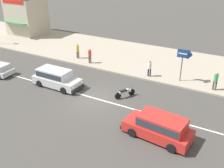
{
  "coord_description": "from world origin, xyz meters",
  "views": [
    {
      "loc": [
        10.22,
        -15.54,
        10.29
      ],
      "look_at": [
        0.61,
        1.57,
        0.8
      ],
      "focal_mm": 42.0,
      "sensor_mm": 36.0,
      "label": 1
    }
  ],
  "objects_px": {
    "minivan_red_3": "(159,127)",
    "pedestrian_far_end": "(216,79)",
    "pedestrian_near_clock": "(150,67)",
    "pedestrian_by_shop": "(78,50)",
    "minivan_silver_0": "(56,77)",
    "motorcycle_0": "(125,92)",
    "pedestrian_mid_kerb": "(90,55)",
    "shopfront_corner_warung": "(27,15)",
    "arrow_signboard": "(189,56)"
  },
  "relations": [
    {
      "from": "motorcycle_0",
      "to": "pedestrian_mid_kerb",
      "type": "xyz_separation_m",
      "value": [
        -6.55,
        4.69,
        0.65
      ]
    },
    {
      "from": "pedestrian_mid_kerb",
      "to": "minivan_silver_0",
      "type": "bearing_deg",
      "value": -86.7
    },
    {
      "from": "minivan_silver_0",
      "to": "motorcycle_0",
      "type": "bearing_deg",
      "value": 10.68
    },
    {
      "from": "pedestrian_by_shop",
      "to": "pedestrian_far_end",
      "type": "distance_m",
      "value": 14.71
    },
    {
      "from": "minivan_red_3",
      "to": "arrow_signboard",
      "type": "distance_m",
      "value": 8.93
    },
    {
      "from": "minivan_silver_0",
      "to": "shopfront_corner_warung",
      "type": "xyz_separation_m",
      "value": [
        -14.91,
        11.51,
        1.99
      ]
    },
    {
      "from": "pedestrian_far_end",
      "to": "pedestrian_near_clock",
      "type": "bearing_deg",
      "value": -179.48
    },
    {
      "from": "motorcycle_0",
      "to": "arrow_signboard",
      "type": "distance_m",
      "value": 6.52
    },
    {
      "from": "motorcycle_0",
      "to": "shopfront_corner_warung",
      "type": "bearing_deg",
      "value": 153.91
    },
    {
      "from": "pedestrian_near_clock",
      "to": "pedestrian_far_end",
      "type": "height_order",
      "value": "pedestrian_far_end"
    },
    {
      "from": "minivan_red_3",
      "to": "pedestrian_mid_kerb",
      "type": "relative_size",
      "value": 2.85
    },
    {
      "from": "arrow_signboard",
      "to": "pedestrian_near_clock",
      "type": "height_order",
      "value": "arrow_signboard"
    },
    {
      "from": "minivan_red_3",
      "to": "pedestrian_far_end",
      "type": "bearing_deg",
      "value": 77.36
    },
    {
      "from": "minivan_silver_0",
      "to": "pedestrian_far_end",
      "type": "bearing_deg",
      "value": 25.01
    },
    {
      "from": "minivan_red_3",
      "to": "pedestrian_mid_kerb",
      "type": "height_order",
      "value": "pedestrian_mid_kerb"
    },
    {
      "from": "arrow_signboard",
      "to": "pedestrian_by_shop",
      "type": "bearing_deg",
      "value": 178.52
    },
    {
      "from": "motorcycle_0",
      "to": "pedestrian_near_clock",
      "type": "distance_m",
      "value": 4.59
    },
    {
      "from": "minivan_silver_0",
      "to": "motorcycle_0",
      "type": "xyz_separation_m",
      "value": [
        6.21,
        1.17,
        -0.42
      ]
    },
    {
      "from": "motorcycle_0",
      "to": "pedestrian_by_shop",
      "type": "height_order",
      "value": "pedestrian_by_shop"
    },
    {
      "from": "pedestrian_near_clock",
      "to": "pedestrian_mid_kerb",
      "type": "distance_m",
      "value": 6.8
    },
    {
      "from": "pedestrian_by_shop",
      "to": "pedestrian_far_end",
      "type": "relative_size",
      "value": 0.99
    },
    {
      "from": "motorcycle_0",
      "to": "pedestrian_by_shop",
      "type": "distance_m",
      "value": 10.07
    },
    {
      "from": "minivan_red_3",
      "to": "pedestrian_near_clock",
      "type": "height_order",
      "value": "pedestrian_near_clock"
    },
    {
      "from": "motorcycle_0",
      "to": "pedestrian_near_clock",
      "type": "xyz_separation_m",
      "value": [
        0.25,
        4.54,
        0.64
      ]
    },
    {
      "from": "minivan_red_3",
      "to": "pedestrian_far_end",
      "type": "height_order",
      "value": "pedestrian_far_end"
    },
    {
      "from": "pedestrian_mid_kerb",
      "to": "pedestrian_near_clock",
      "type": "bearing_deg",
      "value": -1.22
    },
    {
      "from": "arrow_signboard",
      "to": "minivan_red_3",
      "type": "bearing_deg",
      "value": -85.65
    },
    {
      "from": "pedestrian_near_clock",
      "to": "shopfront_corner_warung",
      "type": "bearing_deg",
      "value": 164.81
    },
    {
      "from": "minivan_red_3",
      "to": "arrow_signboard",
      "type": "xyz_separation_m",
      "value": [
        -0.66,
        8.72,
        1.81
      ]
    },
    {
      "from": "minivan_silver_0",
      "to": "pedestrian_by_shop",
      "type": "distance_m",
      "value": 6.86
    },
    {
      "from": "arrow_signboard",
      "to": "shopfront_corner_warung",
      "type": "distance_m",
      "value": 25.31
    },
    {
      "from": "minivan_silver_0",
      "to": "minivan_red_3",
      "type": "height_order",
      "value": "same"
    },
    {
      "from": "arrow_signboard",
      "to": "pedestrian_near_clock",
      "type": "xyz_separation_m",
      "value": [
        -3.36,
        -0.42,
        -1.59
      ]
    },
    {
      "from": "pedestrian_near_clock",
      "to": "minivan_silver_0",
      "type": "bearing_deg",
      "value": -138.53
    },
    {
      "from": "pedestrian_far_end",
      "to": "pedestrian_by_shop",
      "type": "bearing_deg",
      "value": 177.36
    },
    {
      "from": "minivan_silver_0",
      "to": "pedestrian_mid_kerb",
      "type": "xyz_separation_m",
      "value": [
        -0.34,
        5.86,
        0.23
      ]
    },
    {
      "from": "arrow_signboard",
      "to": "pedestrian_by_shop",
      "type": "height_order",
      "value": "arrow_signboard"
    },
    {
      "from": "minivan_red_3",
      "to": "arrow_signboard",
      "type": "bearing_deg",
      "value": 94.35
    },
    {
      "from": "minivan_red_3",
      "to": "pedestrian_mid_kerb",
      "type": "bearing_deg",
      "value": 142.0
    },
    {
      "from": "arrow_signboard",
      "to": "pedestrian_near_clock",
      "type": "relative_size",
      "value": 1.92
    },
    {
      "from": "motorcycle_0",
      "to": "pedestrian_far_end",
      "type": "height_order",
      "value": "pedestrian_far_end"
    },
    {
      "from": "pedestrian_by_shop",
      "to": "minivan_red_3",
      "type": "bearing_deg",
      "value": -35.18
    },
    {
      "from": "pedestrian_near_clock",
      "to": "pedestrian_by_shop",
      "type": "height_order",
      "value": "pedestrian_by_shop"
    },
    {
      "from": "minivan_red_3",
      "to": "shopfront_corner_warung",
      "type": "xyz_separation_m",
      "value": [
        -25.39,
        14.11,
        1.99
      ]
    },
    {
      "from": "minivan_silver_0",
      "to": "pedestrian_by_shop",
      "type": "xyz_separation_m",
      "value": [
        -2.34,
        6.44,
        0.27
      ]
    },
    {
      "from": "minivan_red_3",
      "to": "pedestrian_mid_kerb",
      "type": "xyz_separation_m",
      "value": [
        -10.82,
        8.45,
        0.23
      ]
    },
    {
      "from": "arrow_signboard",
      "to": "pedestrian_far_end",
      "type": "relative_size",
      "value": 1.82
    },
    {
      "from": "arrow_signboard",
      "to": "pedestrian_far_end",
      "type": "height_order",
      "value": "arrow_signboard"
    },
    {
      "from": "minivan_silver_0",
      "to": "pedestrian_mid_kerb",
      "type": "distance_m",
      "value": 5.87
    },
    {
      "from": "pedestrian_by_shop",
      "to": "pedestrian_far_end",
      "type": "bearing_deg",
      "value": -2.64
    }
  ]
}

